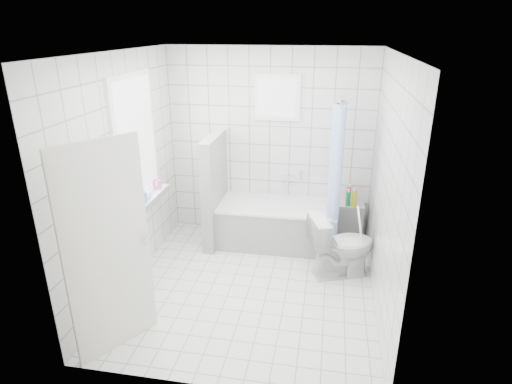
# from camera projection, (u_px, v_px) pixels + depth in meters

# --- Properties ---
(ground) EXTENTS (3.00, 3.00, 0.00)m
(ground) POSITION_uv_depth(u_px,v_px,m) (250.00, 287.00, 4.97)
(ground) COLOR white
(ground) RESTS_ON ground
(ceiling) EXTENTS (3.00, 3.00, 0.00)m
(ceiling) POSITION_uv_depth(u_px,v_px,m) (248.00, 52.00, 4.02)
(ceiling) COLOR white
(ceiling) RESTS_ON ground
(wall_back) EXTENTS (2.80, 0.02, 2.60)m
(wall_back) POSITION_uv_depth(u_px,v_px,m) (269.00, 145.00, 5.87)
(wall_back) COLOR white
(wall_back) RESTS_ON ground
(wall_front) EXTENTS (2.80, 0.02, 2.60)m
(wall_front) POSITION_uv_depth(u_px,v_px,m) (210.00, 251.00, 3.12)
(wall_front) COLOR white
(wall_front) RESTS_ON ground
(wall_left) EXTENTS (0.02, 3.00, 2.60)m
(wall_left) POSITION_uv_depth(u_px,v_px,m) (125.00, 174.00, 4.72)
(wall_left) COLOR white
(wall_left) RESTS_ON ground
(wall_right) EXTENTS (0.02, 3.00, 2.60)m
(wall_right) POSITION_uv_depth(u_px,v_px,m) (386.00, 190.00, 4.27)
(wall_right) COLOR white
(wall_right) RESTS_ON ground
(window_left) EXTENTS (0.01, 0.90, 1.40)m
(window_left) POSITION_uv_depth(u_px,v_px,m) (137.00, 141.00, 4.88)
(window_left) COLOR white
(window_left) RESTS_ON wall_left
(window_back) EXTENTS (0.50, 0.01, 0.50)m
(window_back) POSITION_uv_depth(u_px,v_px,m) (277.00, 98.00, 5.57)
(window_back) COLOR white
(window_back) RESTS_ON wall_back
(window_sill) EXTENTS (0.18, 1.02, 0.08)m
(window_sill) POSITION_uv_depth(u_px,v_px,m) (147.00, 201.00, 5.14)
(window_sill) COLOR white
(window_sill) RESTS_ON wall_left
(door) EXTENTS (0.47, 0.69, 2.00)m
(door) POSITION_uv_depth(u_px,v_px,m) (108.00, 251.00, 3.72)
(door) COLOR silver
(door) RESTS_ON ground
(bathtub) EXTENTS (1.59, 0.77, 0.58)m
(bathtub) POSITION_uv_depth(u_px,v_px,m) (277.00, 224.00, 5.86)
(bathtub) COLOR white
(bathtub) RESTS_ON ground
(partition_wall) EXTENTS (0.15, 0.85, 1.50)m
(partition_wall) POSITION_uv_depth(u_px,v_px,m) (215.00, 190.00, 5.79)
(partition_wall) COLOR white
(partition_wall) RESTS_ON ground
(tiled_ledge) EXTENTS (0.40, 0.24, 0.55)m
(tiled_ledge) POSITION_uv_depth(u_px,v_px,m) (348.00, 222.00, 5.95)
(tiled_ledge) COLOR white
(tiled_ledge) RESTS_ON ground
(toilet) EXTENTS (0.88, 0.68, 0.79)m
(toilet) POSITION_uv_depth(u_px,v_px,m) (342.00, 245.00, 5.08)
(toilet) COLOR white
(toilet) RESTS_ON ground
(curtain_rod) EXTENTS (0.02, 0.80, 0.02)m
(curtain_rod) POSITION_uv_depth(u_px,v_px,m) (340.00, 100.00, 5.10)
(curtain_rod) COLOR silver
(curtain_rod) RESTS_ON wall_back
(shower_curtain) EXTENTS (0.14, 0.48, 1.78)m
(shower_curtain) POSITION_uv_depth(u_px,v_px,m) (335.00, 175.00, 5.31)
(shower_curtain) COLOR #5383F5
(shower_curtain) RESTS_ON curtain_rod
(tub_faucet) EXTENTS (0.18, 0.06, 0.06)m
(tub_faucet) POSITION_uv_depth(u_px,v_px,m) (288.00, 178.00, 5.95)
(tub_faucet) COLOR silver
(tub_faucet) RESTS_ON wall_back
(sill_bottles) EXTENTS (0.16, 0.81, 0.29)m
(sill_bottles) POSITION_uv_depth(u_px,v_px,m) (141.00, 194.00, 4.93)
(sill_bottles) COLOR pink
(sill_bottles) RESTS_ON window_sill
(ledge_bottles) EXTENTS (0.14, 0.17, 0.24)m
(ledge_bottles) POSITION_uv_depth(u_px,v_px,m) (350.00, 197.00, 5.77)
(ledge_bottles) COLOR #178A3E
(ledge_bottles) RESTS_ON tiled_ledge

